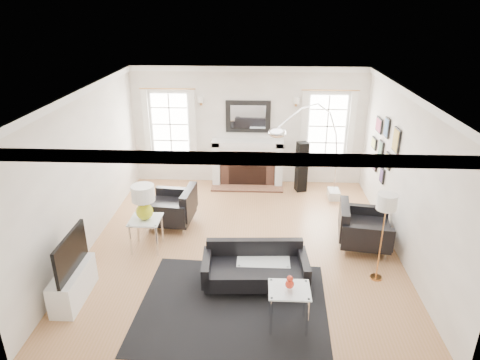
# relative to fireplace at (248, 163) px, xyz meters

# --- Properties ---
(floor) EXTENTS (6.00, 6.00, 0.00)m
(floor) POSITION_rel_fireplace_xyz_m (0.00, -2.79, -0.54)
(floor) COLOR #A87646
(floor) RESTS_ON ground
(back_wall) EXTENTS (5.50, 0.04, 2.80)m
(back_wall) POSITION_rel_fireplace_xyz_m (0.00, 0.21, 0.86)
(back_wall) COLOR white
(back_wall) RESTS_ON floor
(front_wall) EXTENTS (5.50, 0.04, 2.80)m
(front_wall) POSITION_rel_fireplace_xyz_m (0.00, -5.79, 0.86)
(front_wall) COLOR white
(front_wall) RESTS_ON floor
(left_wall) EXTENTS (0.04, 6.00, 2.80)m
(left_wall) POSITION_rel_fireplace_xyz_m (-2.75, -2.79, 0.86)
(left_wall) COLOR white
(left_wall) RESTS_ON floor
(right_wall) EXTENTS (0.04, 6.00, 2.80)m
(right_wall) POSITION_rel_fireplace_xyz_m (2.75, -2.79, 0.86)
(right_wall) COLOR white
(right_wall) RESTS_ON floor
(ceiling) EXTENTS (5.50, 6.00, 0.02)m
(ceiling) POSITION_rel_fireplace_xyz_m (0.00, -2.79, 2.26)
(ceiling) COLOR white
(ceiling) RESTS_ON back_wall
(crown_molding) EXTENTS (5.50, 6.00, 0.12)m
(crown_molding) POSITION_rel_fireplace_xyz_m (0.00, -2.79, 2.20)
(crown_molding) COLOR white
(crown_molding) RESTS_ON back_wall
(fireplace) EXTENTS (1.70, 0.69, 1.11)m
(fireplace) POSITION_rel_fireplace_xyz_m (0.00, 0.00, 0.00)
(fireplace) COLOR white
(fireplace) RESTS_ON floor
(mantel_mirror) EXTENTS (1.05, 0.07, 0.75)m
(mantel_mirror) POSITION_rel_fireplace_xyz_m (0.00, 0.16, 1.11)
(mantel_mirror) COLOR black
(mantel_mirror) RESTS_ON back_wall
(window_left) EXTENTS (1.24, 0.15, 1.62)m
(window_left) POSITION_rel_fireplace_xyz_m (-1.85, 0.16, 0.92)
(window_left) COLOR white
(window_left) RESTS_ON back_wall
(window_right) EXTENTS (1.24, 0.15, 1.62)m
(window_right) POSITION_rel_fireplace_xyz_m (1.85, 0.16, 0.92)
(window_right) COLOR white
(window_right) RESTS_ON back_wall
(gallery_wall) EXTENTS (0.04, 1.73, 1.29)m
(gallery_wall) POSITION_rel_fireplace_xyz_m (2.72, -1.50, 0.99)
(gallery_wall) COLOR black
(gallery_wall) RESTS_ON right_wall
(tv_unit) EXTENTS (0.35, 1.00, 1.09)m
(tv_unit) POSITION_rel_fireplace_xyz_m (-2.44, -4.49, -0.21)
(tv_unit) COLOR white
(tv_unit) RESTS_ON floor
(area_rug) EXTENTS (2.83, 2.39, 0.01)m
(area_rug) POSITION_rel_fireplace_xyz_m (-0.07, -4.56, -0.54)
(area_rug) COLOR black
(area_rug) RESTS_ON floor
(sofa) EXTENTS (1.66, 0.83, 0.53)m
(sofa) POSITION_rel_fireplace_xyz_m (0.25, -3.98, -0.25)
(sofa) COLOR black
(sofa) RESTS_ON floor
(armchair_left) EXTENTS (0.96, 1.04, 0.65)m
(armchair_left) POSITION_rel_fireplace_xyz_m (-1.39, -2.13, -0.18)
(armchair_left) COLOR black
(armchair_left) RESTS_ON floor
(armchair_right) EXTENTS (1.01, 1.10, 0.67)m
(armchair_right) POSITION_rel_fireplace_xyz_m (2.13, -2.79, -0.17)
(armchair_right) COLOR black
(armchair_right) RESTS_ON floor
(coffee_table) EXTENTS (0.83, 0.83, 0.37)m
(coffee_table) POSITION_rel_fireplace_xyz_m (0.37, -3.67, -0.20)
(coffee_table) COLOR silver
(coffee_table) RESTS_ON floor
(side_table_left) EXTENTS (0.54, 0.54, 0.59)m
(side_table_left) POSITION_rel_fireplace_xyz_m (-1.71, -3.03, -0.06)
(side_table_left) COLOR silver
(side_table_left) RESTS_ON floor
(nesting_table) EXTENTS (0.56, 0.47, 0.61)m
(nesting_table) POSITION_rel_fireplace_xyz_m (0.71, -4.93, -0.05)
(nesting_table) COLOR silver
(nesting_table) RESTS_ON floor
(gourd_lamp) EXTENTS (0.40, 0.40, 0.64)m
(gourd_lamp) POSITION_rel_fireplace_xyz_m (-1.71, -3.03, 0.42)
(gourd_lamp) COLOR #B9C218
(gourd_lamp) RESTS_ON side_table_left
(orange_vase) EXTENTS (0.12, 0.12, 0.19)m
(orange_vase) POSITION_rel_fireplace_xyz_m (0.71, -4.93, 0.17)
(orange_vase) COLOR red
(orange_vase) RESTS_ON nesting_table
(arc_floor_lamp) EXTENTS (1.67, 1.55, 2.37)m
(arc_floor_lamp) POSITION_rel_fireplace_xyz_m (1.29, -1.29, 0.74)
(arc_floor_lamp) COLOR white
(arc_floor_lamp) RESTS_ON floor
(stick_floor_lamp) EXTENTS (0.30, 0.30, 1.49)m
(stick_floor_lamp) POSITION_rel_fireplace_xyz_m (2.20, -3.76, 0.75)
(stick_floor_lamp) COLOR #C78745
(stick_floor_lamp) RESTS_ON floor
(speaker_tower) EXTENTS (0.29, 0.29, 1.19)m
(speaker_tower) POSITION_rel_fireplace_xyz_m (1.26, -0.30, 0.05)
(speaker_tower) COLOR black
(speaker_tower) RESTS_ON floor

